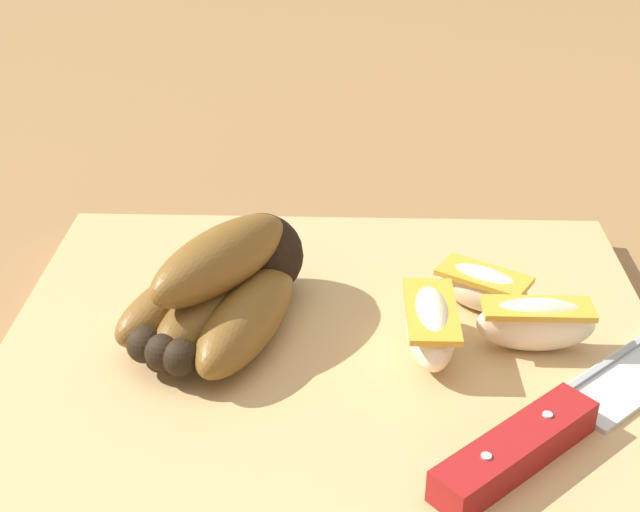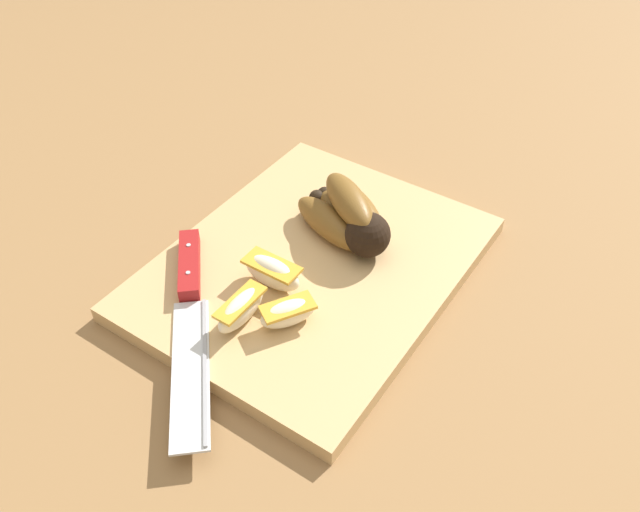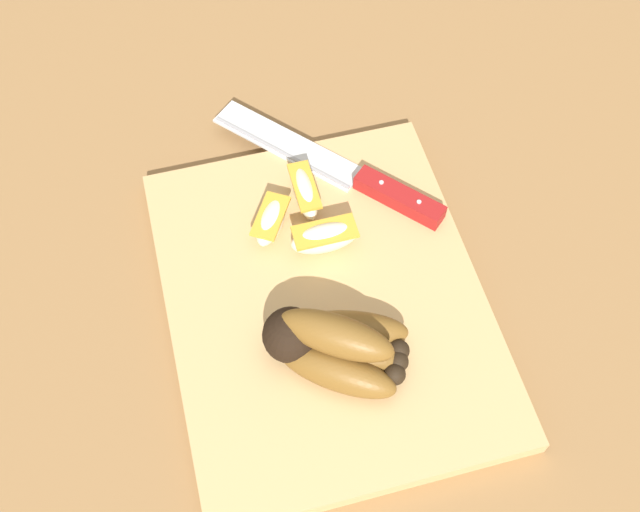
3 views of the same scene
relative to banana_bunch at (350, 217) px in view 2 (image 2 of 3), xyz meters
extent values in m
plane|color=olive|center=(-0.05, 0.02, -0.05)|extent=(6.00, 6.00, 0.00)
cube|color=tan|center=(-0.06, 0.01, -0.04)|extent=(0.38, 0.30, 0.02)
sphere|color=black|center=(-0.02, -0.04, 0.00)|extent=(0.05, 0.05, 0.05)
ellipsoid|color=brown|center=(0.02, 0.00, -0.01)|extent=(0.10, 0.11, 0.04)
sphere|color=black|center=(0.04, 0.05, -0.01)|extent=(0.02, 0.02, 0.02)
ellipsoid|color=brown|center=(0.00, 0.01, -0.01)|extent=(0.08, 0.12, 0.04)
sphere|color=black|center=(0.03, 0.05, -0.01)|extent=(0.02, 0.02, 0.02)
ellipsoid|color=brown|center=(-0.01, 0.02, -0.01)|extent=(0.07, 0.12, 0.04)
sphere|color=black|center=(0.02, 0.06, -0.01)|extent=(0.02, 0.02, 0.02)
ellipsoid|color=brown|center=(0.00, 0.00, 0.02)|extent=(0.09, 0.11, 0.04)
cube|color=silver|center=(-0.26, 0.02, -0.02)|extent=(0.16, 0.15, 0.00)
cube|color=#99999E|center=(-0.25, 0.01, -0.02)|extent=(0.13, 0.12, 0.00)
cube|color=maroon|center=(-0.15, 0.11, -0.02)|extent=(0.09, 0.08, 0.02)
cylinder|color=#B2B2B7|center=(-0.14, 0.13, -0.01)|extent=(0.01, 0.01, 0.00)
cylinder|color=#B2B2B7|center=(-0.17, 0.10, -0.01)|extent=(0.01, 0.01, 0.00)
ellipsoid|color=#F4E5C1|center=(-0.18, 0.01, -0.01)|extent=(0.07, 0.02, 0.03)
cube|color=gold|center=(-0.18, 0.01, 0.00)|extent=(0.06, 0.02, 0.00)
ellipsoid|color=#F4E5C1|center=(-0.15, -0.02, -0.01)|extent=(0.06, 0.05, 0.03)
cube|color=gold|center=(-0.15, -0.02, 0.00)|extent=(0.06, 0.05, 0.00)
ellipsoid|color=#F4E5C1|center=(-0.12, 0.02, -0.01)|extent=(0.03, 0.07, 0.03)
cube|color=gold|center=(-0.12, 0.02, 0.00)|extent=(0.03, 0.06, 0.00)
camera|label=1|loc=(-0.07, 0.43, 0.27)|focal=49.02mm
camera|label=2|loc=(-0.51, -0.30, 0.49)|focal=37.15mm
camera|label=3|loc=(0.28, -0.09, 0.63)|focal=42.98mm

